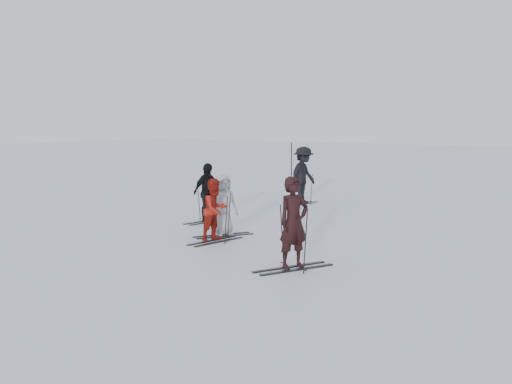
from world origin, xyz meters
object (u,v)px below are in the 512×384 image
skier_grey (223,206)px  piste_marker (291,167)px  skier_uphill_left (207,193)px  skier_uphill_far (303,176)px  skier_red (215,211)px  skier_near_dark (294,224)px

skier_grey → piste_marker: 10.35m
skier_uphill_left → skier_uphill_far: skier_uphill_far is taller
skier_red → skier_grey: bearing=30.7°
skier_uphill_left → piste_marker: piste_marker is taller
skier_red → skier_uphill_left: skier_uphill_left is taller
piste_marker → skier_red: bearing=-67.2°
skier_red → skier_near_dark: bearing=-107.1°
piste_marker → skier_uphill_far: bearing=-51.0°
skier_near_dark → skier_red: skier_near_dark is taller
skier_grey → skier_uphill_left: (-1.80, 1.51, 0.07)m
skier_uphill_far → piste_marker: 3.77m
skier_grey → skier_uphill_far: 6.82m
skier_uphill_far → piste_marker: bearing=39.3°
skier_near_dark → skier_red: 3.41m
skier_uphill_far → piste_marker: (-2.37, 2.93, 0.02)m
skier_near_dark → skier_uphill_left: skier_near_dark is taller
skier_near_dark → skier_red: (-3.13, 1.34, -0.15)m
skier_red → skier_uphill_far: size_ratio=0.76×
skier_uphill_left → skier_uphill_far: (0.18, 5.11, 0.15)m
skier_grey → skier_uphill_left: bearing=77.1°
skier_near_dark → piste_marker: bearing=54.9°
skier_uphill_left → skier_red: bearing=-129.1°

